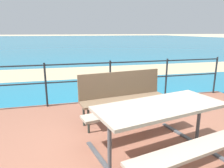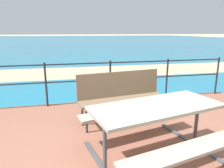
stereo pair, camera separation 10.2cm
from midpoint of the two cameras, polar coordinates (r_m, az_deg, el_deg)
The scene contains 7 objects.
ground_plane at distance 3.00m, azimuth 11.47°, elevation -21.08°, with size 240.00×240.00×0.00m, color beige.
patio_paving at distance 2.98m, azimuth 11.50°, elevation -20.61°, with size 6.40×5.20×0.06m, color #935B47.
sea_water at distance 42.26m, azimuth -11.52°, elevation 11.70°, with size 90.00×90.00×0.01m, color teal.
beach_strip at distance 9.08m, azimuth -5.76°, elevation 3.35°, with size 54.00×2.64×0.01m, color tan.
picnic_table at distance 2.78m, azimuth 13.21°, elevation -9.04°, with size 1.98×1.82×0.75m.
park_bench at distance 3.85m, azimuth 3.35°, elevation -2.35°, with size 1.68×0.65×0.94m.
railing_fence at distance 4.91m, azimuth 0.12°, elevation 2.29°, with size 5.94×0.04×1.00m.
Camera 2 is at (-1.02, -2.22, 1.72)m, focal length 33.15 mm.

